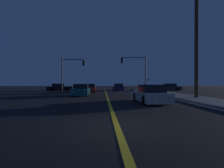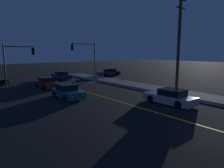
% 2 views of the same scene
% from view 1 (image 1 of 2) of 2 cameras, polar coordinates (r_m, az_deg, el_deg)
% --- Properties ---
extents(ground_plane, '(160.00, 160.00, 0.00)m').
position_cam_1_polar(ground_plane, '(6.52, 1.45, -12.66)').
color(ground_plane, black).
extents(sidewalk_right, '(3.20, 43.66, 0.15)m').
position_cam_1_polar(sidewalk_right, '(20.24, 20.92, -3.60)').
color(sidewalk_right, slate).
rests_on(sidewalk_right, ground).
extents(lane_line_center, '(0.20, 41.23, 0.01)m').
position_cam_1_polar(lane_line_center, '(18.52, -1.46, -4.15)').
color(lane_line_center, gold).
rests_on(lane_line_center, ground).
extents(lane_line_edge_right, '(0.16, 41.23, 0.01)m').
position_cam_1_polar(lane_line_edge_right, '(19.57, 15.95, -3.93)').
color(lane_line_edge_right, white).
rests_on(lane_line_edge_right, ground).
extents(stop_bar, '(6.10, 0.50, 0.01)m').
position_cam_1_polar(stop_bar, '(29.33, 3.95, -2.48)').
color(stop_bar, white).
rests_on(stop_bar, ground).
extents(car_far_approaching_navy, '(1.96, 4.24, 1.34)m').
position_cam_1_polar(car_far_approaching_navy, '(35.24, 1.93, -1.06)').
color(car_far_approaching_navy, navy).
rests_on(car_far_approaching_navy, ground).
extents(car_parked_curb_silver, '(2.02, 4.71, 1.34)m').
position_cam_1_polar(car_parked_curb_silver, '(14.21, 11.73, -3.21)').
color(car_parked_curb_silver, '#B2B5BA').
rests_on(car_parked_curb_silver, ground).
extents(car_side_waiting_red, '(2.04, 4.27, 1.34)m').
position_cam_1_polar(car_side_waiting_red, '(28.68, -6.85, -1.40)').
color(car_side_waiting_red, maroon).
rests_on(car_side_waiting_red, ground).
extents(car_following_oncoming_black, '(4.69, 1.98, 1.34)m').
position_cam_1_polar(car_following_oncoming_black, '(35.35, -15.70, -1.07)').
color(car_following_oncoming_black, black).
rests_on(car_following_oncoming_black, ground).
extents(car_mid_block_teal, '(1.96, 4.21, 1.34)m').
position_cam_1_polar(car_mid_block_teal, '(21.77, -9.48, -1.96)').
color(car_mid_block_teal, '#195960').
rests_on(car_mid_block_teal, ground).
extents(car_lead_oncoming_charcoal, '(4.62, 2.03, 1.34)m').
position_cam_1_polar(car_lead_oncoming_charcoal, '(36.26, 16.99, -1.04)').
color(car_lead_oncoming_charcoal, '#2D2D33').
rests_on(car_lead_oncoming_charcoal, ground).
extents(traffic_signal_near_right, '(4.32, 0.28, 6.18)m').
position_cam_1_polar(traffic_signal_near_right, '(32.04, 7.66, 5.15)').
color(traffic_signal_near_right, '#38383D').
rests_on(traffic_signal_near_right, ground).
extents(traffic_signal_far_left, '(3.63, 0.28, 5.60)m').
position_cam_1_polar(traffic_signal_far_left, '(30.50, -12.66, 4.60)').
color(traffic_signal_far_left, '#38383D').
rests_on(traffic_signal_far_left, ground).
extents(utility_pole_right, '(1.79, 0.34, 10.66)m').
position_cam_1_polar(utility_pole_right, '(18.86, 24.47, 12.66)').
color(utility_pole_right, '#42301E').
rests_on(utility_pole_right, ground).
extents(street_sign_corner, '(0.56, 0.06, 2.20)m').
position_cam_1_polar(street_sign_corner, '(29.45, 10.94, 0.41)').
color(street_sign_corner, slate).
rests_on(street_sign_corner, ground).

